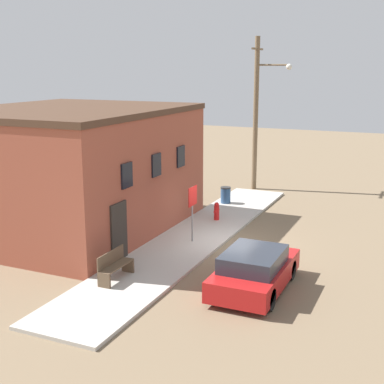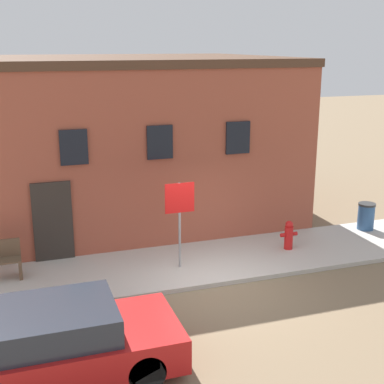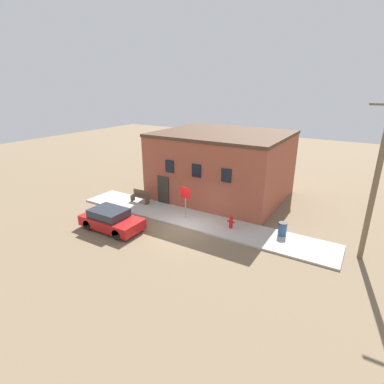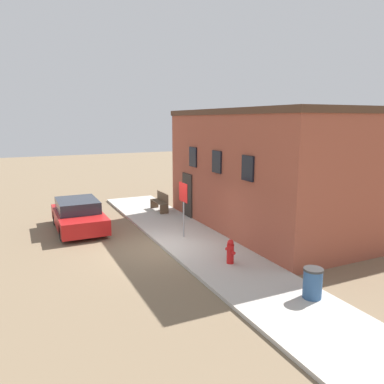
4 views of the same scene
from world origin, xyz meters
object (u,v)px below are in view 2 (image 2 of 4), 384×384
Objects in this scene: fire_hydrant at (289,235)px; parked_car at (60,343)px; trash_bin at (366,216)px; stop_sign at (180,208)px.

parked_car reaches higher than fire_hydrant.
fire_hydrant is 3.09m from trash_bin.
stop_sign reaches higher than parked_car.
trash_bin is at bearing 13.09° from fire_hydrant.
trash_bin is 10.49m from parked_car.
trash_bin is 0.20× the size of parked_car.
stop_sign reaches higher than trash_bin.
fire_hydrant is at bearing 4.39° from stop_sign.
stop_sign is (-3.20, -0.25, 1.15)m from fire_hydrant.
fire_hydrant is 3.41m from stop_sign.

